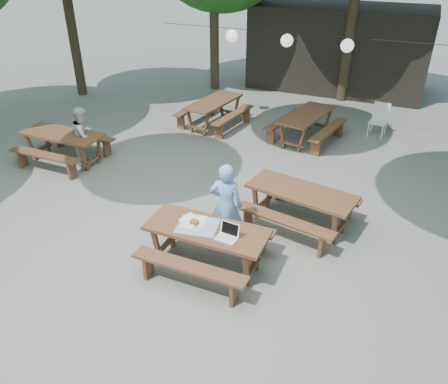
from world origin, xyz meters
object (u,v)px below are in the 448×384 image
object	(u,v)px
picnic_table_nw	(64,147)
woman	(226,205)
second_person	(84,135)
plastic_chair	(377,127)
main_picnic_table	(207,246)

from	to	relation	value
picnic_table_nw	woman	bearing A→B (deg)	-16.59
picnic_table_nw	second_person	xyz separation A→B (m)	(0.51, 0.19, 0.31)
plastic_chair	picnic_table_nw	bearing A→B (deg)	-137.56
main_picnic_table	woman	xyz separation A→B (m)	(0.04, 0.70, 0.41)
second_person	plastic_chair	size ratio (longest dim) A/B	1.55
picnic_table_nw	plastic_chair	bearing A→B (deg)	34.98
main_picnic_table	picnic_table_nw	distance (m)	5.35
main_picnic_table	plastic_chair	distance (m)	7.20
second_person	plastic_chair	distance (m)	7.80
picnic_table_nw	woman	size ratio (longest dim) A/B	1.26
picnic_table_nw	plastic_chair	distance (m)	8.32
main_picnic_table	second_person	xyz separation A→B (m)	(-4.38, 2.37, 0.31)
picnic_table_nw	second_person	size ratio (longest dim) A/B	1.43
picnic_table_nw	woman	distance (m)	5.16
picnic_table_nw	plastic_chair	xyz separation A→B (m)	(6.82, 4.76, -0.13)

